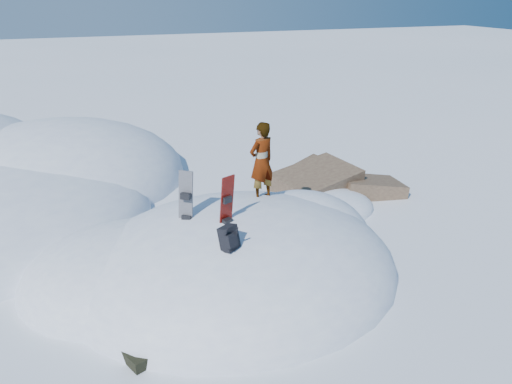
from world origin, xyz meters
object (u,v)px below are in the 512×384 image
object	(u,v)px
snowboard_red	(226,213)
snowboard_dark	(186,209)
person	(262,162)
backpack	(229,238)

from	to	relation	value
snowboard_red	snowboard_dark	xyz separation A→B (m)	(-0.67, 0.54, -0.05)
person	backpack	bearing A→B (deg)	34.89
snowboard_red	snowboard_dark	bearing A→B (deg)	117.38
snowboard_dark	backpack	xyz separation A→B (m)	(0.47, -1.37, -0.07)
snowboard_dark	snowboard_red	bearing A→B (deg)	0.64
snowboard_red	person	xyz separation A→B (m)	(1.18, 1.15, 0.54)
snowboard_red	backpack	xyz separation A→B (m)	(-0.21, -0.83, -0.11)
snowboard_red	person	distance (m)	1.73
snowboard_red	backpack	world-z (taller)	snowboard_red
snowboard_dark	backpack	size ratio (longest dim) A/B	3.03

